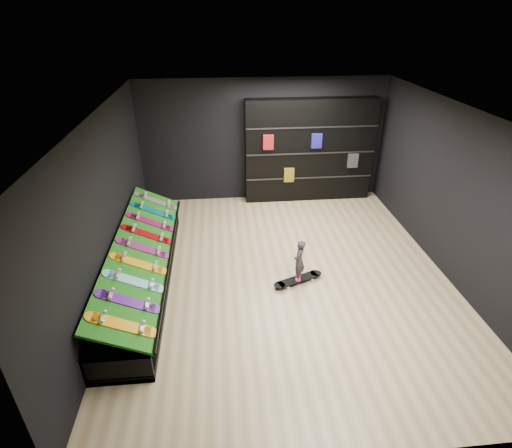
{
  "coord_description": "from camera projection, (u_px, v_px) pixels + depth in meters",
  "views": [
    {
      "loc": [
        -1.11,
        -6.02,
        4.44
      ],
      "look_at": [
        -0.5,
        0.2,
        1.0
      ],
      "focal_mm": 28.0,
      "sensor_mm": 36.0,
      "label": 1
    }
  ],
  "objects": [
    {
      "name": "display_board_8",
      "position": [
        156.0,
        201.0,
        8.58
      ],
      "size": [
        0.93,
        0.22,
        0.5
      ],
      "primitive_type": null,
      "rotation": [
        0.0,
        0.44,
        0.0
      ],
      "color": "black",
      "rests_on": "turf_ramp"
    },
    {
      "name": "display_board_3",
      "position": [
        139.0,
        264.0,
        6.5
      ],
      "size": [
        0.93,
        0.22,
        0.5
      ],
      "primitive_type": null,
      "rotation": [
        0.0,
        0.44,
        0.0
      ],
      "color": "orange",
      "rests_on": "turf_ramp"
    },
    {
      "name": "display_rack",
      "position": [
        143.0,
        271.0,
        7.15
      ],
      "size": [
        0.9,
        4.5,
        0.5
      ],
      "primitive_type": null,
      "color": "black",
      "rests_on": "ground"
    },
    {
      "name": "wall_left",
      "position": [
        105.0,
        210.0,
        6.51
      ],
      "size": [
        0.02,
        7.0,
        3.0
      ],
      "primitive_type": "cube",
      "color": "black",
      "rests_on": "ground"
    },
    {
      "name": "display_board_6",
      "position": [
        151.0,
        222.0,
        7.75
      ],
      "size": [
        0.93,
        0.22,
        0.5
      ],
      "primitive_type": null,
      "rotation": [
        0.0,
        0.44,
        0.0
      ],
      "color": "#E5198C",
      "rests_on": "turf_ramp"
    },
    {
      "name": "display_board_7",
      "position": [
        154.0,
        211.0,
        8.16
      ],
      "size": [
        0.93,
        0.22,
        0.5
      ],
      "primitive_type": null,
      "rotation": [
        0.0,
        0.44,
        0.0
      ],
      "color": "#0C8C99",
      "rests_on": "turf_ramp"
    },
    {
      "name": "display_board_1",
      "position": [
        128.0,
        301.0,
        5.68
      ],
      "size": [
        0.93,
        0.22,
        0.5
      ],
      "primitive_type": null,
      "rotation": [
        0.0,
        0.44,
        0.0
      ],
      "color": "purple",
      "rests_on": "turf_ramp"
    },
    {
      "name": "back_shelving",
      "position": [
        309.0,
        151.0,
        9.87
      ],
      "size": [
        3.18,
        0.37,
        2.54
      ],
      "primitive_type": "cube",
      "color": "black",
      "rests_on": "ground"
    },
    {
      "name": "display_board_0",
      "position": [
        122.0,
        325.0,
        5.26
      ],
      "size": [
        0.93,
        0.22,
        0.5
      ],
      "primitive_type": null,
      "rotation": [
        0.0,
        0.44,
        0.0
      ],
      "color": "yellow",
      "rests_on": "turf_ramp"
    },
    {
      "name": "turf_ramp",
      "position": [
        143.0,
        249.0,
        6.93
      ],
      "size": [
        0.92,
        4.5,
        0.46
      ],
      "primitive_type": "cube",
      "rotation": [
        0.0,
        0.44,
        0.0
      ],
      "color": "#13550D",
      "rests_on": "display_rack"
    },
    {
      "name": "wall_right",
      "position": [
        455.0,
        195.0,
        7.02
      ],
      "size": [
        0.02,
        7.0,
        3.0
      ],
      "primitive_type": "cube",
      "color": "black",
      "rests_on": "ground"
    },
    {
      "name": "ceiling",
      "position": [
        290.0,
        113.0,
        6.04
      ],
      "size": [
        6.0,
        7.0,
        0.01
      ],
      "primitive_type": "cube",
      "color": "white",
      "rests_on": "ground"
    },
    {
      "name": "display_board_2",
      "position": [
        134.0,
        281.0,
        6.09
      ],
      "size": [
        0.93,
        0.22,
        0.5
      ],
      "primitive_type": null,
      "rotation": [
        0.0,
        0.44,
        0.0
      ],
      "color": "#0CB2E5",
      "rests_on": "turf_ramp"
    },
    {
      "name": "floor",
      "position": [
        284.0,
        274.0,
        7.49
      ],
      "size": [
        6.0,
        7.0,
        0.01
      ],
      "primitive_type": "cube",
      "color": "tan",
      "rests_on": "ground"
    },
    {
      "name": "floor_skateboard",
      "position": [
        298.0,
        281.0,
        7.25
      ],
      "size": [
        0.99,
        0.56,
        0.09
      ],
      "primitive_type": null,
      "rotation": [
        0.0,
        0.0,
        0.38
      ],
      "color": "black",
      "rests_on": "ground"
    },
    {
      "name": "child",
      "position": [
        299.0,
        268.0,
        7.11
      ],
      "size": [
        0.19,
        0.22,
        0.48
      ],
      "primitive_type": "imported",
      "rotation": [
        0.0,
        0.0,
        -2.04
      ],
      "color": "black",
      "rests_on": "floor_skateboard"
    },
    {
      "name": "wall_front",
      "position": [
        348.0,
        365.0,
        3.71
      ],
      "size": [
        6.0,
        0.02,
        3.0
      ],
      "primitive_type": "cube",
      "color": "black",
      "rests_on": "ground"
    },
    {
      "name": "wall_back",
      "position": [
        263.0,
        141.0,
        9.82
      ],
      "size": [
        6.0,
        0.02,
        3.0
      ],
      "primitive_type": "cube",
      "color": "black",
      "rests_on": "ground"
    },
    {
      "name": "display_board_5",
      "position": [
        147.0,
        234.0,
        7.33
      ],
      "size": [
        0.93,
        0.22,
        0.5
      ],
      "primitive_type": null,
      "rotation": [
        0.0,
        0.44,
        0.0
      ],
      "color": "red",
      "rests_on": "turf_ramp"
    },
    {
      "name": "display_board_4",
      "position": [
        143.0,
        248.0,
        6.92
      ],
      "size": [
        0.93,
        0.22,
        0.5
      ],
      "primitive_type": null,
      "rotation": [
        0.0,
        0.44,
        0.0
      ],
      "color": "#2626BF",
      "rests_on": "turf_ramp"
    }
  ]
}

